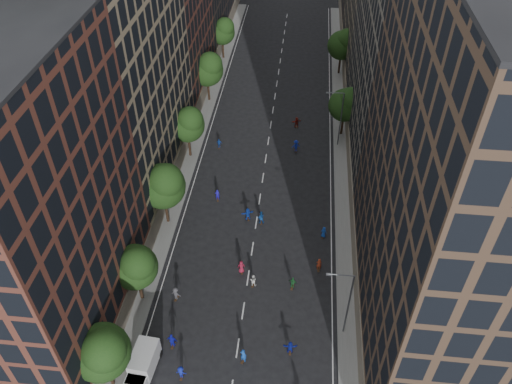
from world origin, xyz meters
TOP-DOWN VIEW (x-y plane):
  - ground at (0.00, 40.00)m, footprint 240.00×240.00m
  - sidewalk_left at (-12.00, 47.50)m, footprint 4.00×105.00m
  - sidewalk_right at (12.00, 47.50)m, footprint 4.00×105.00m
  - bldg_left_a at (-19.00, 11.00)m, footprint 14.00×22.00m
  - bldg_left_b at (-19.00, 35.00)m, footprint 14.00×26.00m
  - bldg_left_c at (-19.00, 58.00)m, footprint 14.00×20.00m
  - bldg_right_a at (19.00, 15.00)m, footprint 14.00×30.00m
  - bldg_right_b at (19.00, 44.00)m, footprint 14.00×28.00m
  - tree_left_0 at (-11.01, 3.85)m, footprint 5.20×5.20m
  - tree_left_1 at (-11.02, 13.86)m, footprint 4.80×4.80m
  - tree_left_2 at (-10.99, 25.83)m, footprint 5.60×5.60m
  - tree_left_3 at (-11.02, 39.85)m, footprint 5.00×5.00m
  - tree_left_4 at (-11.00, 55.84)m, footprint 5.40×5.40m
  - tree_left_5 at (-11.02, 71.86)m, footprint 4.80×4.80m
  - tree_right_a at (11.38, 47.85)m, footprint 5.00×5.00m
  - tree_right_b at (11.39, 67.85)m, footprint 5.20×5.20m
  - streetlamp_near at (10.37, 12.00)m, footprint 2.64×0.22m
  - streetlamp_far at (10.37, 45.00)m, footprint 2.64×0.22m
  - cargo_van at (-8.59, 5.57)m, footprint 2.58×4.90m
  - skater_0 at (-8.24, 6.49)m, footprint 0.93×0.72m
  - skater_1 at (0.75, 7.69)m, footprint 0.79×0.66m
  - skater_3 at (-4.91, 5.38)m, footprint 1.03×0.63m
  - skater_4 at (-6.50, 8.57)m, footprint 1.13×0.58m
  - skater_5 at (5.24, 9.13)m, footprint 1.49×0.58m
  - skater_6 at (-0.85, 18.79)m, footprint 0.95×0.74m
  - skater_7 at (7.96, 20.08)m, footprint 0.66×0.46m
  - skater_8 at (0.69, 17.05)m, footprint 0.87×0.73m
  - skater_9 at (-7.44, 14.31)m, footprint 1.21×0.90m
  - skater_10 at (5.10, 17.16)m, footprint 1.01×0.63m
  - skater_11 at (-1.13, 27.50)m, footprint 1.71×1.14m
  - skater_12 at (8.50, 25.38)m, footprint 0.88×0.73m
  - skater_13 at (-5.59, 30.75)m, footprint 0.69×0.53m
  - skater_14 at (0.57, 27.02)m, footprint 0.97×0.80m
  - skater_15 at (4.30, 42.75)m, footprint 1.40×1.06m
  - skater_16 at (-7.24, 42.42)m, footprint 0.92×0.42m
  - skater_17 at (4.12, 49.31)m, footprint 1.66×1.07m

SIDE VIEW (x-z plane):
  - ground at x=0.00m, z-range 0.00..0.00m
  - sidewalk_left at x=-12.00m, z-range 0.00..0.15m
  - sidewalk_right at x=12.00m, z-range 0.00..0.15m
  - skater_16 at x=-7.24m, z-range 0.00..1.54m
  - skater_12 at x=8.50m, z-range 0.00..1.54m
  - skater_3 at x=-4.91m, z-range 0.00..1.55m
  - skater_5 at x=5.24m, z-range 0.00..1.57m
  - skater_10 at x=5.10m, z-range 0.00..1.60m
  - skater_8 at x=0.69m, z-range 0.00..1.60m
  - skater_9 at x=-7.44m, z-range 0.00..1.68m
  - skater_13 at x=-5.59m, z-range 0.00..1.69m
  - skater_0 at x=-8.24m, z-range 0.00..1.69m
  - skater_17 at x=4.12m, z-range 0.00..1.71m
  - skater_6 at x=-0.85m, z-range 0.00..1.72m
  - skater_7 at x=7.96m, z-range 0.00..1.74m
  - skater_11 at x=-1.13m, z-range 0.00..1.77m
  - skater_14 at x=0.57m, z-range 0.00..1.84m
  - skater_1 at x=0.75m, z-range 0.00..1.85m
  - skater_4 at x=-6.50m, z-range 0.00..1.86m
  - skater_15 at x=4.30m, z-range 0.00..1.92m
  - cargo_van at x=-8.59m, z-range 0.07..2.59m
  - streetlamp_near at x=10.37m, z-range 0.64..9.70m
  - streetlamp_far at x=10.37m, z-range 0.64..9.70m
  - tree_left_1 at x=-11.02m, z-range 1.45..9.66m
  - tree_right_a at x=11.38m, z-range 1.43..9.83m
  - tree_left_5 at x=-11.02m, z-range 1.51..9.84m
  - tree_left_3 at x=-11.02m, z-range 1.53..10.11m
  - tree_left_0 at x=-11.01m, z-range 1.54..10.37m
  - tree_right_b at x=11.39m, z-range 1.54..10.37m
  - tree_left_4 at x=-11.00m, z-range 1.56..10.63m
  - tree_left_2 at x=-10.99m, z-range 1.63..11.08m
  - bldg_left_c at x=-19.00m, z-range 0.00..28.00m
  - bldg_left_a at x=-19.00m, z-range 0.00..30.00m
  - bldg_right_b at x=19.00m, z-range 0.00..33.00m
  - bldg_left_b at x=-19.00m, z-range 0.00..34.00m
  - bldg_right_a at x=19.00m, z-range 0.00..36.00m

